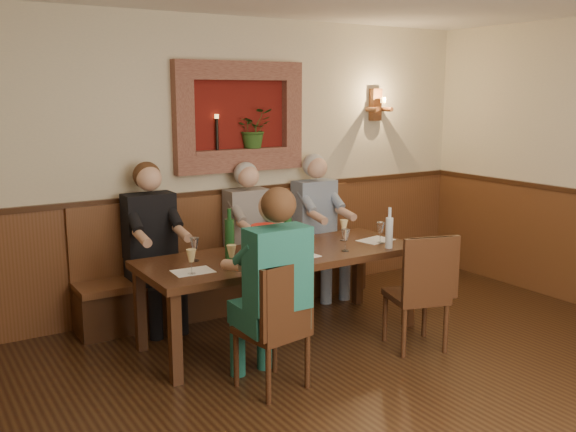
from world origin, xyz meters
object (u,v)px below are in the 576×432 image
person_bench_right (319,237)px  water_bottle (389,232)px  bench (231,275)px  wine_bottle_green_a (288,233)px  chair_near_right (416,315)px  wine_bottle_green_b (230,238)px  chair_near_left (273,351)px  person_bench_mid (252,249)px  dining_table (281,262)px  person_bench_left (154,260)px  spittoon_bucket (265,240)px  person_chair_front (271,306)px

person_bench_right → water_bottle: size_ratio=4.09×
bench → wine_bottle_green_a: bearing=-83.9°
chair_near_right → wine_bottle_green_b: size_ratio=2.33×
chair_near_left → person_bench_mid: (0.73, 1.64, 0.31)m
dining_table → chair_near_right: chair_near_right is taller
person_bench_mid → wine_bottle_green_b: (-0.63, -0.78, 0.33)m
chair_near_left → person_bench_mid: person_bench_mid is taller
chair_near_left → person_bench_left: person_bench_left is taller
person_bench_right → person_bench_mid: bearing=179.9°
bench → person_bench_left: person_bench_left is taller
spittoon_bucket → bench: bearing=80.5°
wine_bottle_green_a → wine_bottle_green_b: wine_bottle_green_b is taller
bench → chair_near_left: (-0.55, -1.74, -0.05)m
chair_near_left → person_bench_left: (-0.26, 1.64, 0.34)m
water_bottle → person_bench_left: bearing=145.1°
person_chair_front → wine_bottle_green_a: 1.09m
person_bench_mid → wine_bottle_green_a: bearing=-95.7°
chair_near_left → spittoon_bucket: size_ratio=3.71×
person_bench_right → chair_near_left: bearing=-133.0°
chair_near_left → person_bench_right: (1.53, 1.64, 0.33)m
person_bench_right → wine_bottle_green_a: (-0.88, -0.79, 0.29)m
chair_near_left → spittoon_bucket: bearing=54.4°
chair_near_left → wine_bottle_green_b: 1.08m
wine_bottle_green_a → person_bench_right: bearing=42.0°
person_bench_mid → person_bench_left: bearing=-179.9°
person_chair_front → wine_bottle_green_b: size_ratio=3.51×
spittoon_bucket → chair_near_left: bearing=-116.2°
person_bench_right → water_bottle: bearing=-94.2°
wine_bottle_green_a → wine_bottle_green_b: (-0.55, 0.01, 0.02)m
wine_bottle_green_a → person_chair_front: bearing=-128.5°
person_bench_left → person_bench_right: size_ratio=1.01×
chair_near_right → person_chair_front: size_ratio=0.66×
person_bench_left → water_bottle: size_ratio=4.14×
dining_table → chair_near_left: size_ratio=2.52×
dining_table → spittoon_bucket: bearing=177.8°
chair_near_right → person_bench_left: (-1.64, 1.62, 0.33)m
person_chair_front → spittoon_bucket: size_ratio=5.71×
person_bench_mid → person_chair_front: person_chair_front is taller
person_chair_front → spittoon_bucket: 0.92m
person_bench_left → wine_bottle_green_b: 0.91m
dining_table → water_bottle: size_ratio=6.68×
wine_bottle_green_a → water_bottle: 0.88m
person_bench_left → chair_near_right: bearing=-44.7°
bench → water_bottle: 1.67m
water_bottle → dining_table: bearing=158.5°
wine_bottle_green_a → chair_near_left: bearing=-127.5°
person_bench_left → spittoon_bucket: bearing=-51.6°
person_chair_front → wine_bottle_green_b: bearing=82.8°
wine_bottle_green_b → spittoon_bucket: bearing=-10.1°
bench → chair_near_right: 1.92m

